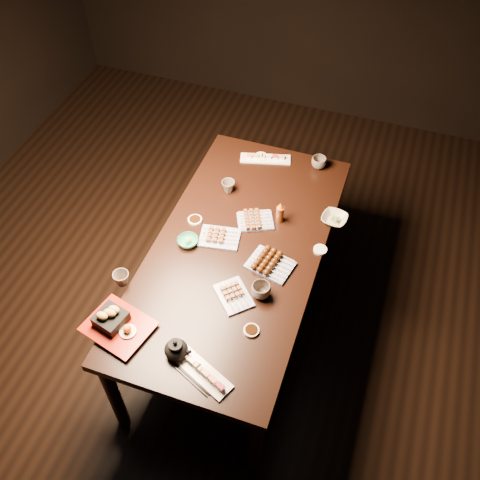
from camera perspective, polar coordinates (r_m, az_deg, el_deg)
name	(u,v)px	position (r m, az deg, el deg)	size (l,w,h in m)	color
ground	(179,311)	(3.61, -6.53, -7.52)	(5.00, 5.00, 0.00)	black
dining_table	(237,289)	(3.22, -0.29, -5.22)	(0.90, 1.80, 0.75)	black
sushi_platter_near	(199,368)	(2.52, -4.43, -13.43)	(0.36, 0.10, 0.04)	white
sushi_platter_far	(265,157)	(3.44, 2.73, 8.82)	(0.32, 0.09, 0.04)	white
yakitori_plate_center	(220,235)	(2.96, -2.20, 0.51)	(0.22, 0.16, 0.06)	#828EB6
yakitori_plate_right	(234,294)	(2.72, -0.68, -5.74)	(0.20, 0.15, 0.05)	#828EB6
yakitori_plate_left	(255,219)	(3.04, 1.65, 2.27)	(0.20, 0.15, 0.05)	#828EB6
tsukune_plate	(270,262)	(2.84, 3.26, -2.40)	(0.23, 0.17, 0.06)	#828EB6
edamame_bowl_green	(188,241)	(2.95, -5.58, -0.15)	(0.12, 0.12, 0.04)	#2E8D5C
edamame_bowl_cream	(334,219)	(3.10, 10.03, 2.24)	(0.14, 0.14, 0.03)	beige
tempura_tray	(117,322)	(2.65, -12.97, -8.55)	(0.31, 0.25, 0.11)	black
teacup_near_left	(122,279)	(2.82, -12.52, -4.06)	(0.09, 0.09, 0.08)	#52483F
teacup_mid_right	(261,290)	(2.71, 2.26, -5.39)	(0.10, 0.10, 0.08)	#52483F
teacup_far_left	(228,186)	(3.21, -1.26, 5.74)	(0.08, 0.08, 0.07)	#52483F
teacup_far_right	(319,163)	(3.41, 8.41, 8.17)	(0.09, 0.09, 0.07)	#52483F
teapot	(176,348)	(2.53, -6.86, -11.38)	(0.13, 0.13, 0.11)	black
condiment_bottle	(280,212)	(3.03, 4.30, 3.00)	(0.05, 0.05, 0.14)	#682B0D
sauce_dish_west	(195,220)	(3.07, -4.83, 2.14)	(0.08, 0.08, 0.01)	white
sauce_dish_east	(320,250)	(2.95, 8.55, -1.03)	(0.07, 0.07, 0.01)	white
sauce_dish_se	(251,330)	(2.62, 1.22, -9.62)	(0.08, 0.08, 0.01)	white
sauce_dish_nw	(261,157)	(3.46, 2.24, 8.84)	(0.09, 0.09, 0.02)	white
chopsticks_near	(117,337)	(2.67, -13.02, -10.03)	(0.23, 0.02, 0.01)	black
chopsticks_se	(190,379)	(2.51, -5.34, -14.57)	(0.23, 0.02, 0.01)	black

